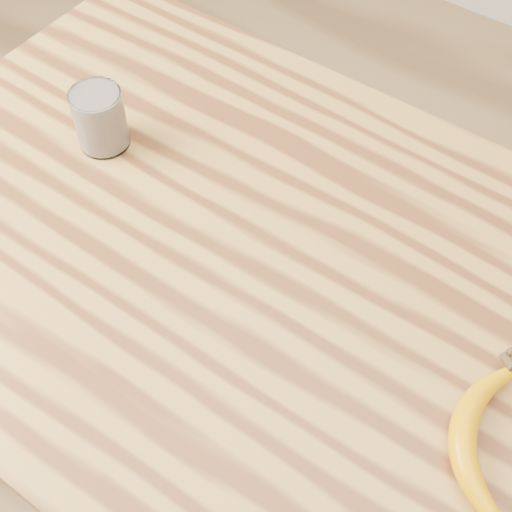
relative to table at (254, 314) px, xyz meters
The scene contains 3 objects.
table is the anchor object (origin of this frame).
smoothie_glass 0.37m from the table, behind, with size 0.08×0.08×0.10m.
banana 0.37m from the table, 11.09° to the right, with size 0.10×0.27×0.03m, color #E89800, non-canonical shape.
Camera 1 is at (0.33, -0.45, 1.68)m, focal length 50.00 mm.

